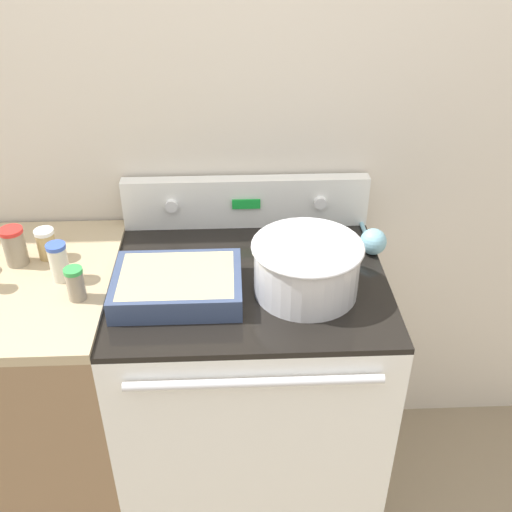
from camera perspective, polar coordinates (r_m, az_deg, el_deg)
kitchen_wall at (r=1.91m, az=-1.08°, el=11.84°), size 8.00×0.05×2.50m
stove_range at (r=2.04m, az=-0.56°, el=-12.97°), size 0.79×0.69×0.95m
control_panel at (r=1.95m, az=-0.96°, el=5.18°), size 0.79×0.07×0.17m
side_counter at (r=2.12m, az=-18.35°, el=-12.76°), size 0.47×0.66×0.96m
mixing_bowl at (r=1.63m, az=4.85°, el=-0.89°), size 0.30×0.30×0.15m
casserole_dish at (r=1.65m, az=-7.49°, el=-2.64°), size 0.35×0.26×0.07m
ladle at (r=1.86m, az=11.03°, el=1.46°), size 0.08×0.30×0.08m
spice_jar_green_cap at (r=1.67m, az=-16.82°, el=-2.53°), size 0.05×0.05×0.10m
spice_jar_blue_cap at (r=1.76m, az=-18.27°, el=-0.52°), size 0.05×0.05×0.11m
spice_jar_white_cap at (r=1.87m, az=-19.34°, el=1.12°), size 0.06×0.06×0.09m
spice_jar_red_cap at (r=1.87m, az=-22.01°, el=0.87°), size 0.07×0.07×0.12m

